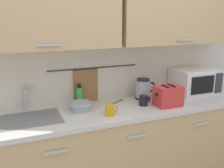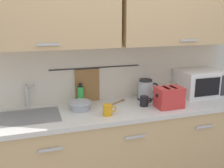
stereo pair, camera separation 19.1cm
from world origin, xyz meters
The scene contains 11 objects.
counter_unit centered at (-0.01, 0.30, 0.46)m, with size 2.53×0.64×0.90m.
back_wall_assembly centered at (0.00, 0.53, 1.52)m, with size 3.70×0.41×2.50m.
sink_faucet centered at (-0.83, 0.53, 1.04)m, with size 0.09×0.17×0.22m.
microwave centered at (0.91, 0.41, 1.04)m, with size 0.46×0.35×0.27m.
electric_kettle centered at (0.31, 0.45, 1.00)m, with size 0.23×0.16×0.21m.
dish_soap_bottle centered at (-0.34, 0.54, 0.99)m, with size 0.06×0.06×0.20m.
mug_near_sink centered at (-0.19, 0.14, 0.95)m, with size 0.12×0.08×0.09m.
mixing_bowl centered at (-0.38, 0.35, 0.94)m, with size 0.21×0.21×0.08m.
toaster centered at (0.41, 0.16, 1.00)m, with size 0.26×0.17×0.19m.
mug_by_kettle centered at (0.21, 0.26, 0.95)m, with size 0.12×0.08×0.09m.
wooden_spoon centered at (0.00, 0.43, 0.91)m, with size 0.25×0.17×0.01m.
Camera 2 is at (-0.79, -1.83, 1.70)m, focal length 41.57 mm.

